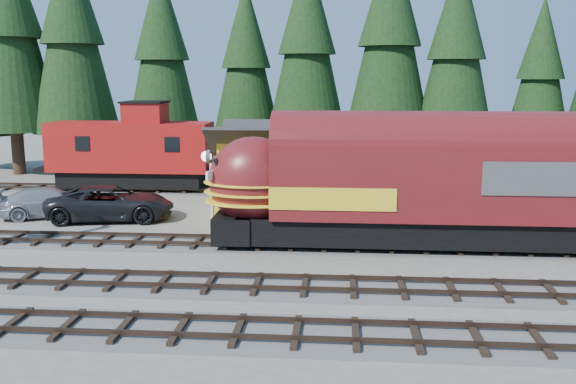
# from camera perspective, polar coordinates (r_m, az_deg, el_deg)

# --- Properties ---
(ground) EXTENTS (120.00, 120.00, 0.00)m
(ground) POSITION_cam_1_polar(r_m,az_deg,el_deg) (26.11, 3.05, -7.20)
(ground) COLOR #6B665B
(ground) RESTS_ON ground
(track_siding) EXTENTS (68.00, 3.20, 0.33)m
(track_siding) POSITION_cam_1_polar(r_m,az_deg,el_deg) (31.36, 21.93, -4.85)
(track_siding) COLOR #4C4947
(track_siding) RESTS_ON ground
(track_spur) EXTENTS (32.00, 3.20, 0.33)m
(track_spur) POSITION_cam_1_polar(r_m,az_deg,el_deg) (44.89, -9.14, 0.13)
(track_spur) COLOR #4C4947
(track_spur) RESTS_ON ground
(depot) EXTENTS (12.80, 7.00, 5.30)m
(depot) POSITION_cam_1_polar(r_m,az_deg,el_deg) (35.75, 3.58, 2.39)
(depot) COLOR gold
(depot) RESTS_ON ground
(conifer_backdrop) EXTENTS (79.34, 21.89, 17.47)m
(conifer_backdrop) POSITION_cam_1_polar(r_m,az_deg,el_deg) (50.08, 6.12, 12.86)
(conifer_backdrop) COLOR black
(conifer_backdrop) RESTS_ON ground
(locomotive) EXTENTS (17.67, 3.51, 4.80)m
(locomotive) POSITION_cam_1_polar(r_m,az_deg,el_deg) (29.44, 9.02, 0.24)
(locomotive) COLOR black
(locomotive) RESTS_ON ground
(caboose) EXTENTS (11.05, 3.20, 5.75)m
(caboose) POSITION_cam_1_polar(r_m,az_deg,el_deg) (45.51, -13.71, 3.61)
(caboose) COLOR black
(caboose) RESTS_ON ground
(pickup_truck_a) EXTENTS (7.26, 4.24, 1.90)m
(pickup_truck_a) POSITION_cam_1_polar(r_m,az_deg,el_deg) (36.64, -15.48, -0.96)
(pickup_truck_a) COLOR black
(pickup_truck_a) RESTS_ON ground
(pickup_truck_b) EXTENTS (6.19, 4.36, 1.66)m
(pickup_truck_b) POSITION_cam_1_polar(r_m,az_deg,el_deg) (38.55, -20.35, -0.87)
(pickup_truck_b) COLOR #9B9EA2
(pickup_truck_b) RESTS_ON ground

